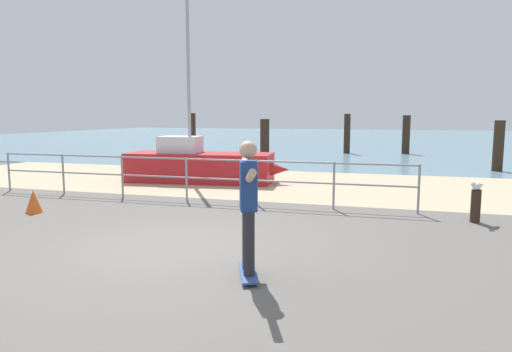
{
  "coord_description": "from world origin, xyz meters",
  "views": [
    {
      "loc": [
        3.2,
        -6.28,
        2.05
      ],
      "look_at": [
        0.76,
        2.0,
        0.9
      ],
      "focal_mm": 32.36,
      "sensor_mm": 36.0,
      "label": 1
    }
  ],
  "objects_px": {
    "sailboat": "(205,165)",
    "bollard_short": "(476,207)",
    "traffic_cone": "(34,202)",
    "seagull": "(477,186)",
    "skateboard": "(248,273)",
    "skateboarder": "(248,199)"
  },
  "relations": [
    {
      "from": "skateboarder",
      "to": "traffic_cone",
      "type": "height_order",
      "value": "skateboarder"
    },
    {
      "from": "skateboarder",
      "to": "traffic_cone",
      "type": "relative_size",
      "value": 3.3
    },
    {
      "from": "sailboat",
      "to": "skateboarder",
      "type": "height_order",
      "value": "sailboat"
    },
    {
      "from": "sailboat",
      "to": "bollard_short",
      "type": "bearing_deg",
      "value": -26.61
    },
    {
      "from": "skateboarder",
      "to": "skateboard",
      "type": "bearing_deg",
      "value": -45.0
    },
    {
      "from": "sailboat",
      "to": "traffic_cone",
      "type": "distance_m",
      "value": 5.44
    },
    {
      "from": "sailboat",
      "to": "bollard_short",
      "type": "xyz_separation_m",
      "value": [
        7.0,
        -3.51,
        -0.2
      ]
    },
    {
      "from": "skateboard",
      "to": "traffic_cone",
      "type": "height_order",
      "value": "traffic_cone"
    },
    {
      "from": "bollard_short",
      "to": "skateboarder",
      "type": "bearing_deg",
      "value": -128.7
    },
    {
      "from": "traffic_cone",
      "to": "seagull",
      "type": "bearing_deg",
      "value": 10.72
    },
    {
      "from": "bollard_short",
      "to": "seagull",
      "type": "xyz_separation_m",
      "value": [
        -0.01,
        -0.01,
        0.4
      ]
    },
    {
      "from": "seagull",
      "to": "traffic_cone",
      "type": "relative_size",
      "value": 0.9
    },
    {
      "from": "sailboat",
      "to": "skateboard",
      "type": "height_order",
      "value": "sailboat"
    },
    {
      "from": "skateboard",
      "to": "skateboarder",
      "type": "height_order",
      "value": "skateboarder"
    },
    {
      "from": "seagull",
      "to": "traffic_cone",
      "type": "bearing_deg",
      "value": -169.28
    },
    {
      "from": "sailboat",
      "to": "traffic_cone",
      "type": "bearing_deg",
      "value": -108.04
    },
    {
      "from": "sailboat",
      "to": "skateboard",
      "type": "bearing_deg",
      "value": -63.61
    },
    {
      "from": "skateboard",
      "to": "seagull",
      "type": "height_order",
      "value": "seagull"
    },
    {
      "from": "seagull",
      "to": "bollard_short",
      "type": "bearing_deg",
      "value": 60.84
    },
    {
      "from": "skateboard",
      "to": "skateboarder",
      "type": "bearing_deg",
      "value": 135.0
    },
    {
      "from": "skateboard",
      "to": "seagull",
      "type": "relative_size",
      "value": 1.82
    },
    {
      "from": "seagull",
      "to": "traffic_cone",
      "type": "height_order",
      "value": "seagull"
    }
  ]
}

